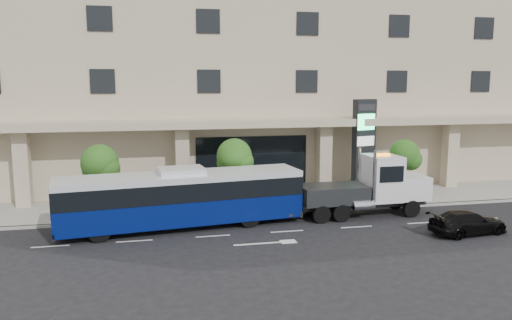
{
  "coord_description": "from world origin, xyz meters",
  "views": [
    {
      "loc": [
        -6.99,
        -26.5,
        7.95
      ],
      "look_at": [
        -0.96,
        2.0,
        3.39
      ],
      "focal_mm": 35.0,
      "sensor_mm": 36.0,
      "label": 1
    }
  ],
  "objects_px": {
    "city_bus": "(182,197)",
    "tow_truck": "(369,188)",
    "signage_pylon": "(364,146)",
    "black_sedan": "(468,222)"
  },
  "relations": [
    {
      "from": "tow_truck",
      "to": "signage_pylon",
      "type": "distance_m",
      "value": 5.69
    },
    {
      "from": "signage_pylon",
      "to": "city_bus",
      "type": "bearing_deg",
      "value": -172.55
    },
    {
      "from": "black_sedan",
      "to": "tow_truck",
      "type": "bearing_deg",
      "value": 30.55
    },
    {
      "from": "city_bus",
      "to": "signage_pylon",
      "type": "relative_size",
      "value": 2.03
    },
    {
      "from": "tow_truck",
      "to": "signage_pylon",
      "type": "xyz_separation_m",
      "value": [
        1.82,
        5.07,
        1.84
      ]
    },
    {
      "from": "city_bus",
      "to": "signage_pylon",
      "type": "height_order",
      "value": "signage_pylon"
    },
    {
      "from": "tow_truck",
      "to": "signage_pylon",
      "type": "relative_size",
      "value": 1.35
    },
    {
      "from": "city_bus",
      "to": "tow_truck",
      "type": "bearing_deg",
      "value": -5.56
    },
    {
      "from": "signage_pylon",
      "to": "tow_truck",
      "type": "bearing_deg",
      "value": -124.82
    },
    {
      "from": "tow_truck",
      "to": "signage_pylon",
      "type": "bearing_deg",
      "value": 68.89
    }
  ]
}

